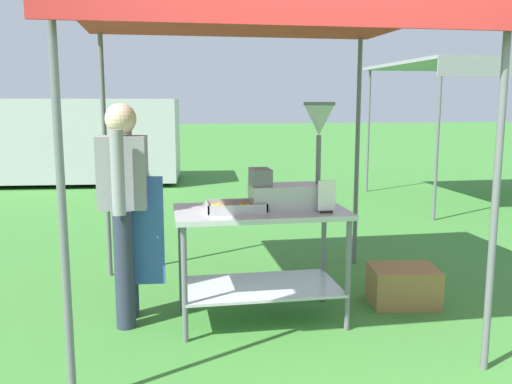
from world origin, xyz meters
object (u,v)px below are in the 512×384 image
at_px(donut_cart, 261,239).
at_px(supply_crate, 403,286).
at_px(neighbour_tent, 491,68).
at_px(donut_fryer, 294,175).
at_px(menu_sign, 327,199).
at_px(donut_tray, 236,208).
at_px(vendor, 125,202).
at_px(stall_canopy, 258,20).
at_px(van_silver, 53,140).

relative_size(donut_cart, supply_crate, 2.16).
bearing_deg(neighbour_tent, donut_fryer, -134.53).
bearing_deg(menu_sign, donut_cart, 154.66).
bearing_deg(supply_crate, donut_tray, -172.12).
height_order(donut_cart, supply_crate, donut_cart).
relative_size(donut_tray, neighbour_tent, 0.13).
xyz_separation_m(donut_tray, vendor, (-0.78, 0.19, 0.03)).
bearing_deg(neighbour_tent, vendor, -142.62).
distance_m(stall_canopy, donut_fryer, 1.12).
distance_m(donut_tray, vendor, 0.80).
bearing_deg(vendor, menu_sign, -13.23).
distance_m(supply_crate, neighbour_tent, 5.70).
height_order(menu_sign, supply_crate, menu_sign).
xyz_separation_m(donut_tray, menu_sign, (0.63, -0.14, 0.07)).
distance_m(stall_canopy, van_silver, 8.31).
bearing_deg(donut_tray, donut_fryer, 5.83).
height_order(vendor, neighbour_tent, neighbour_tent).
xyz_separation_m(menu_sign, supply_crate, (0.76, 0.33, -0.79)).
distance_m(menu_sign, van_silver, 8.65).
height_order(donut_cart, neighbour_tent, neighbour_tent).
bearing_deg(donut_tray, supply_crate, 7.88).
distance_m(supply_crate, van_silver, 8.70).
distance_m(donut_tray, donut_fryer, 0.49).
xyz_separation_m(donut_tray, supply_crate, (1.39, 0.19, -0.72)).
bearing_deg(donut_cart, supply_crate, 6.01).
xyz_separation_m(donut_fryer, van_silver, (-3.10, 7.82, -0.22)).
height_order(donut_cart, menu_sign, menu_sign).
bearing_deg(donut_tray, van_silver, 108.72).
relative_size(donut_fryer, neighbour_tent, 0.24).
bearing_deg(supply_crate, vendor, -179.98).
bearing_deg(donut_fryer, donut_cart, 174.90).
bearing_deg(van_silver, neighbour_tent, -25.33).
height_order(donut_tray, supply_crate, donut_tray).
distance_m(donut_cart, van_silver, 8.31).
relative_size(donut_tray, vendor, 0.26).
distance_m(vendor, supply_crate, 2.29).
relative_size(menu_sign, supply_crate, 0.40).
bearing_deg(vendor, neighbour_tent, 37.38).
height_order(donut_cart, van_silver, van_silver).
bearing_deg(donut_cart, vendor, 172.67).
xyz_separation_m(menu_sign, neighbour_tent, (4.07, 4.52, 1.23)).
distance_m(donut_tray, van_silver, 8.30).
bearing_deg(supply_crate, donut_fryer, -171.18).
height_order(menu_sign, van_silver, van_silver).
height_order(donut_tray, neighbour_tent, neighbour_tent).
distance_m(donut_tray, menu_sign, 0.65).
height_order(donut_cart, vendor, vendor).
bearing_deg(donut_cart, donut_fryer, -5.10).
height_order(stall_canopy, vendor, stall_canopy).
height_order(stall_canopy, donut_tray, stall_canopy).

